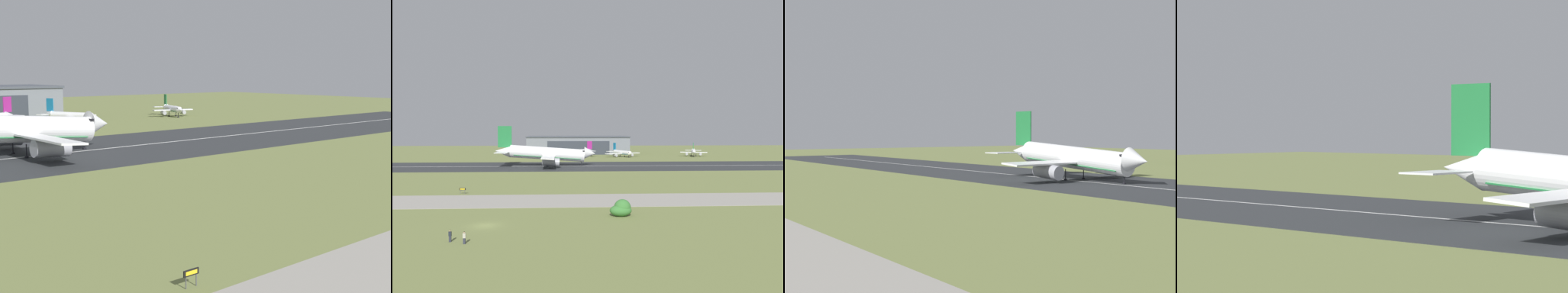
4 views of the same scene
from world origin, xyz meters
TOP-DOWN VIEW (x-y plane):
  - ground_plane at (0.00, 54.88)m, footprint 610.44×610.44m
  - runway_strip at (0.00, 109.76)m, footprint 370.44×46.79m
  - runway_centreline at (0.00, 109.76)m, footprint 333.40×0.70m
  - taxiway_road at (0.00, 22.98)m, footprint 277.83×16.67m
  - airplane_landing at (4.24, 111.76)m, footprint 46.67×46.36m
  - airplane_parked_west at (48.19, 171.80)m, footprint 23.12×22.71m
  - airplane_parked_east at (94.55, 174.08)m, footprint 16.52×20.69m
  - runway_sign at (-12.89, 33.36)m, footprint 1.61×0.13m

SIDE VIEW (x-z plane):
  - ground_plane at x=0.00m, z-range 0.00..0.00m
  - taxiway_road at x=0.00m, z-range 0.00..0.05m
  - runway_strip at x=0.00m, z-range 0.00..0.06m
  - runway_centreline at x=0.00m, z-range 0.06..0.07m
  - runway_sign at x=-12.89m, z-range 0.39..1.98m
  - airplane_parked_west at x=48.19m, z-range -1.69..6.93m
  - airplane_parked_east at x=94.55m, z-range -1.29..7.34m
  - airplane_landing at x=4.24m, z-range -3.62..14.87m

